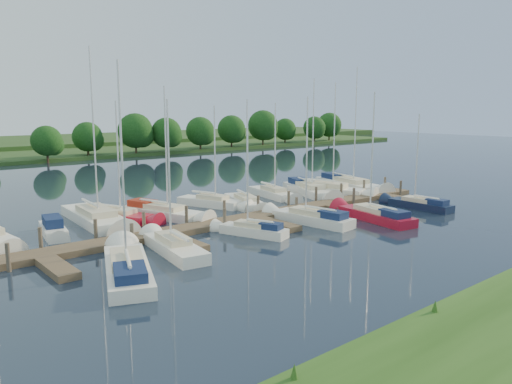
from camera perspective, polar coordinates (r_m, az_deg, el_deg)
ground at (r=33.67m, az=8.22°, el=-5.54°), size 260.00×260.00×0.00m
dock at (r=38.73m, az=0.18°, el=-3.12°), size 40.00×6.00×0.40m
mooring_pilings at (r=39.50m, az=-0.87°, el=-2.27°), size 38.24×2.84×2.00m
far_shore at (r=100.03m, az=-25.59°, el=3.87°), size 180.00×30.00×0.60m
treeline at (r=86.72m, az=-23.66°, el=5.83°), size 146.76×10.01×8.25m
motorboat at (r=37.55m, az=-22.14°, el=-4.04°), size 2.18×5.08×1.56m
sailboat_n_2 at (r=39.75m, az=-17.67°, el=-3.13°), size 3.12×10.80×13.58m
sailboat_n_3 at (r=40.38m, az=-15.44°, el=-2.84°), size 4.34×7.37×9.61m
sailboat_n_4 at (r=40.76m, az=-10.49°, el=-2.46°), size 4.21×8.48×10.80m
sailboat_n_5 at (r=44.70m, az=-4.91°, el=-1.32°), size 3.77×7.20×9.35m
sailboat_n_6 at (r=44.75m, az=-1.10°, el=-1.29°), size 3.80×7.72×9.77m
sailboat_n_7 at (r=49.12m, az=2.01°, el=-0.30°), size 2.81×7.52×9.57m
sailboat_n_8 at (r=50.96m, az=6.18°, el=0.08°), size 4.75×9.37×11.96m
sailboat_n_9 at (r=50.97m, az=8.46°, el=-0.02°), size 4.80×9.00×11.66m
sailboat_n_10 at (r=55.47m, az=10.77°, el=0.74°), size 4.33×10.78×13.43m
sailboat_s_0 at (r=27.62m, az=-14.50°, el=-8.48°), size 4.90×9.07×11.54m
sailboat_s_1 at (r=31.06m, az=-9.48°, el=-6.34°), size 2.65×7.55×9.66m
sailboat_s_2 at (r=34.65m, az=-0.47°, el=-4.46°), size 3.00×5.67×7.46m
sailboat_s_3 at (r=38.43m, az=6.21°, el=-3.08°), size 2.71×7.80×9.96m
sailboat_s_4 at (r=40.39m, az=13.28°, el=-2.67°), size 3.04×8.19×10.33m
sailboat_s_5 at (r=45.94m, az=18.05°, el=-1.42°), size 1.58×6.62×8.56m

